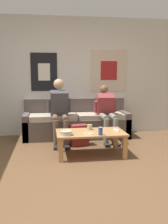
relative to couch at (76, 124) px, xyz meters
The scene contains 12 objects.
ground_plane 2.13m from the couch, 97.54° to the right, with size 18.00×18.00×0.00m, color brown.
wall_back 1.08m from the couch, 128.07° to the left, with size 10.00×0.07×2.55m.
couch is the anchor object (origin of this frame).
coffee_table 1.25m from the couch, 86.15° to the right, with size 1.11×0.65×0.39m.
person_seated_adult 0.64m from the couch, 136.10° to the right, with size 0.47×0.88×1.23m.
person_seated_teen 0.74m from the couch, 32.40° to the right, with size 0.47×0.88×1.10m.
backpack 0.67m from the couch, 93.28° to the right, with size 0.38×0.29×0.39m.
ceramic_bowl 1.47m from the couch, 102.97° to the right, with size 0.19×0.19×0.07m.
pillar_candle 1.11m from the couch, 84.99° to the right, with size 0.09×0.09×0.10m.
drink_can_blue 1.52m from the couch, 82.53° to the right, with size 0.07×0.07×0.12m.
game_controller_near_left 1.35m from the couch, 66.81° to the right, with size 0.08×0.15×0.03m.
game_controller_near_right 1.44m from the couch, 89.15° to the right, with size 0.14×0.10×0.03m.
Camera 1 is at (-0.33, -3.08, 1.31)m, focal length 40.00 mm.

